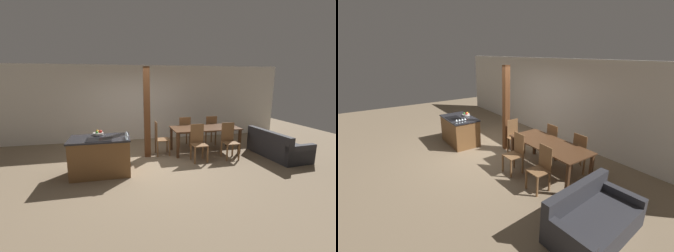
{
  "view_description": "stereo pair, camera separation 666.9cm",
  "coord_description": "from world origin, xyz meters",
  "views": [
    {
      "loc": [
        -0.72,
        -5.65,
        2.19
      ],
      "look_at": [
        0.6,
        0.2,
        0.95
      ],
      "focal_mm": 24.0,
      "sensor_mm": 36.0,
      "label": 1
    },
    {
      "loc": [
        5.42,
        -3.14,
        2.89
      ],
      "look_at": [
        0.6,
        0.2,
        0.95
      ],
      "focal_mm": 24.0,
      "sensor_mm": 36.0,
      "label": 2
    }
  ],
  "objects": [
    {
      "name": "couch",
      "position": [
        3.75,
        -0.24,
        0.26
      ],
      "size": [
        1.0,
        1.74,
        0.77
      ],
      "rotation": [
        0.0,
        0.0,
        1.64
      ],
      "color": "#2D2D33",
      "rests_on": "ground_plane"
    },
    {
      "name": "dining_chair_near_left",
      "position": [
        1.39,
        -0.06,
        0.52
      ],
      "size": [
        0.4,
        0.4,
        1.0
      ],
      "color": "brown",
      "rests_on": "ground_plane"
    },
    {
      "name": "ground_plane",
      "position": [
        0.0,
        0.0,
        0.0
      ],
      "size": [
        16.0,
        16.0,
        0.0
      ],
      "primitive_type": "plane",
      "color": "#847056"
    },
    {
      "name": "dining_table",
      "position": [
        1.85,
        0.62,
        0.67
      ],
      "size": [
        2.05,
        0.93,
        0.77
      ],
      "color": "#51331E",
      "rests_on": "ground_plane"
    },
    {
      "name": "dining_chair_near_right",
      "position": [
        2.31,
        -0.06,
        0.52
      ],
      "size": [
        0.4,
        0.4,
        1.0
      ],
      "color": "brown",
      "rests_on": "ground_plane"
    },
    {
      "name": "wine_glass_far",
      "position": [
        -0.55,
        -0.58,
        0.99
      ],
      "size": [
        0.07,
        0.07,
        0.13
      ],
      "color": "silver",
      "rests_on": "kitchen_island"
    },
    {
      "name": "dining_chair_head_end",
      "position": [
        0.45,
        0.62,
        0.52
      ],
      "size": [
        0.4,
        0.4,
        1.0
      ],
      "rotation": [
        0.0,
        0.0,
        1.57
      ],
      "color": "brown",
      "rests_on": "ground_plane"
    },
    {
      "name": "fruit_bowl",
      "position": [
        -1.2,
        -0.15,
        0.93
      ],
      "size": [
        0.25,
        0.25,
        0.12
      ],
      "color": "silver",
      "rests_on": "kitchen_island"
    },
    {
      "name": "kitchen_island",
      "position": [
        -1.16,
        -0.42,
        0.44
      ],
      "size": [
        1.36,
        0.84,
        0.89
      ],
      "color": "brown",
      "rests_on": "ground_plane"
    },
    {
      "name": "dining_chair_far_left",
      "position": [
        1.39,
        1.3,
        0.52
      ],
      "size": [
        0.4,
        0.4,
        1.0
      ],
      "rotation": [
        0.0,
        0.0,
        3.14
      ],
      "color": "brown",
      "rests_on": "ground_plane"
    },
    {
      "name": "dining_chair_far_right",
      "position": [
        2.31,
        1.3,
        0.52
      ],
      "size": [
        0.4,
        0.4,
        1.0
      ],
      "rotation": [
        0.0,
        0.0,
        3.14
      ],
      "color": "brown",
      "rests_on": "ground_plane"
    },
    {
      "name": "wine_glass_middle",
      "position": [
        -0.55,
        -0.67,
        0.99
      ],
      "size": [
        0.07,
        0.07,
        0.13
      ],
      "color": "silver",
      "rests_on": "kitchen_island"
    },
    {
      "name": "wine_glass_end",
      "position": [
        -0.55,
        -0.49,
        0.99
      ],
      "size": [
        0.07,
        0.07,
        0.13
      ],
      "color": "silver",
      "rests_on": "kitchen_island"
    },
    {
      "name": "timber_post",
      "position": [
        0.08,
        0.57,
        1.27
      ],
      "size": [
        0.17,
        0.17,
        2.54
      ],
      "color": "brown",
      "rests_on": "ground_plane"
    },
    {
      "name": "wine_glass_near",
      "position": [
        -0.55,
        -0.76,
        0.99
      ],
      "size": [
        0.07,
        0.07,
        0.13
      ],
      "color": "silver",
      "rests_on": "kitchen_island"
    },
    {
      "name": "wall_back",
      "position": [
        0.0,
        2.58,
        1.35
      ],
      "size": [
        11.2,
        0.08,
        2.7
      ],
      "color": "silver",
      "rests_on": "ground_plane"
    }
  ]
}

